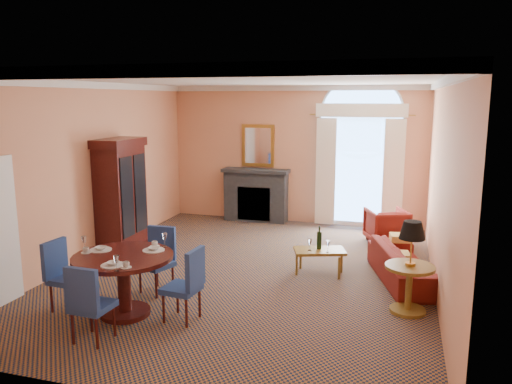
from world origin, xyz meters
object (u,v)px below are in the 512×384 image
(dining_table, at_px, (124,272))
(armchair, at_px, (386,226))
(side_table, at_px, (411,258))
(armoire, at_px, (121,197))
(coffee_table, at_px, (319,250))
(sofa, at_px, (405,264))

(dining_table, bearing_deg, armchair, 54.23)
(dining_table, xyz_separation_m, armchair, (3.29, 4.56, -0.26))
(dining_table, distance_m, side_table, 3.89)
(armoire, height_order, side_table, armoire)
(dining_table, distance_m, armchair, 5.63)
(armoire, distance_m, coffee_table, 3.95)
(armoire, bearing_deg, dining_table, -58.36)
(armoire, distance_m, armchair, 5.32)
(dining_table, xyz_separation_m, coffee_table, (2.27, 2.35, -0.21))
(dining_table, relative_size, side_table, 1.06)
(armchair, xyz_separation_m, side_table, (0.42, -3.38, 0.43))
(sofa, relative_size, side_table, 1.55)
(dining_table, bearing_deg, sofa, 33.42)
(sofa, relative_size, coffee_table, 2.08)
(armchair, relative_size, side_table, 0.61)
(dining_table, relative_size, armchair, 1.73)
(coffee_table, bearing_deg, sofa, -16.58)
(dining_table, xyz_separation_m, sofa, (3.65, 2.41, -0.33))
(armoire, distance_m, side_table, 5.52)
(coffee_table, bearing_deg, side_table, -58.27)
(dining_table, bearing_deg, coffee_table, 45.93)
(armoire, height_order, coffee_table, armoire)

